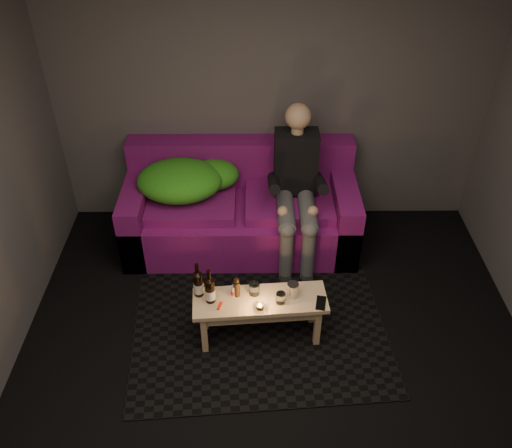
{
  "coord_description": "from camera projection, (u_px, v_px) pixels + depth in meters",
  "views": [
    {
      "loc": [
        -0.16,
        -2.32,
        3.4
      ],
      "look_at": [
        -0.14,
        1.32,
        0.56
      ],
      "focal_mm": 38.0,
      "sensor_mm": 36.0,
      "label": 1
    }
  ],
  "objects": [
    {
      "name": "smartphone",
      "position": [
        321.0,
        303.0,
        4.07
      ],
      "size": [
        0.1,
        0.16,
        0.01
      ],
      "primitive_type": "cube",
      "rotation": [
        0.0,
        0.0,
        -0.19
      ],
      "color": "black",
      "rests_on": "coffee_table"
    },
    {
      "name": "green_blanket",
      "position": [
        186.0,
        179.0,
        4.92
      ],
      "size": [
        0.94,
        0.64,
        0.32
      ],
      "color": "#258217",
      "rests_on": "sofa"
    },
    {
      "name": "coffee_table",
      "position": [
        260.0,
        306.0,
        4.16
      ],
      "size": [
        1.04,
        0.4,
        0.42
      ],
      "rotation": [
        0.0,
        0.0,
        0.08
      ],
      "color": "#E3BD85",
      "rests_on": "rug"
    },
    {
      "name": "tumbler_back",
      "position": [
        254.0,
        289.0,
        4.13
      ],
      "size": [
        0.1,
        0.1,
        0.1
      ],
      "primitive_type": "cylinder",
      "rotation": [
        0.0,
        0.0,
        0.22
      ],
      "color": "white",
      "rests_on": "coffee_table"
    },
    {
      "name": "salt_shaker",
      "position": [
        234.0,
        291.0,
        4.12
      ],
      "size": [
        0.05,
        0.05,
        0.09
      ],
      "primitive_type": "cylinder",
      "rotation": [
        0.0,
        0.0,
        -0.25
      ],
      "color": "silver",
      "rests_on": "coffee_table"
    },
    {
      "name": "person",
      "position": [
        296.0,
        185.0,
        4.77
      ],
      "size": [
        0.38,
        0.89,
        1.42
      ],
      "color": "black",
      "rests_on": "sofa"
    },
    {
      "name": "room",
      "position": [
        280.0,
        169.0,
        3.28
      ],
      "size": [
        4.5,
        4.5,
        4.5
      ],
      "color": "silver",
      "rests_on": "ground"
    },
    {
      "name": "tealight",
      "position": [
        260.0,
        306.0,
        4.02
      ],
      "size": [
        0.06,
        0.06,
        0.04
      ],
      "color": "white",
      "rests_on": "coffee_table"
    },
    {
      "name": "tumbler_front",
      "position": [
        281.0,
        298.0,
        4.06
      ],
      "size": [
        0.08,
        0.08,
        0.09
      ],
      "primitive_type": "cylinder",
      "rotation": [
        0.0,
        0.0,
        -0.05
      ],
      "color": "white",
      "rests_on": "coffee_table"
    },
    {
      "name": "rug",
      "position": [
        260.0,
        330.0,
        4.41
      ],
      "size": [
        2.15,
        1.64,
        0.01
      ],
      "primitive_type": "cube",
      "rotation": [
        0.0,
        0.0,
        0.08
      ],
      "color": "black",
      "rests_on": "floor"
    },
    {
      "name": "floor",
      "position": [
        276.0,
        396.0,
        3.92
      ],
      "size": [
        4.5,
        4.5,
        0.0
      ],
      "primitive_type": "plane",
      "color": "black",
      "rests_on": "ground"
    },
    {
      "name": "red_lighter",
      "position": [
        220.0,
        306.0,
        4.05
      ],
      "size": [
        0.04,
        0.08,
        0.01
      ],
      "primitive_type": "cube",
      "rotation": [
        0.0,
        0.0,
        -0.27
      ],
      "color": "red",
      "rests_on": "coffee_table"
    },
    {
      "name": "beer_bottle_b",
      "position": [
        210.0,
        290.0,
        4.03
      ],
      "size": [
        0.08,
        0.08,
        0.31
      ],
      "color": "black",
      "rests_on": "coffee_table"
    },
    {
      "name": "beer_bottle_a",
      "position": [
        198.0,
        283.0,
        4.08
      ],
      "size": [
        0.08,
        0.08,
        0.31
      ],
      "color": "black",
      "rests_on": "coffee_table"
    },
    {
      "name": "steel_cup",
      "position": [
        293.0,
        290.0,
        4.1
      ],
      "size": [
        0.11,
        0.11,
        0.12
      ],
      "primitive_type": "cylinder",
      "rotation": [
        0.0,
        0.0,
        0.24
      ],
      "color": "#AFB1B6",
      "rests_on": "coffee_table"
    },
    {
      "name": "pepper_mill",
      "position": [
        237.0,
        289.0,
        4.1
      ],
      "size": [
        0.07,
        0.07,
        0.14
      ],
      "primitive_type": "cylinder",
      "rotation": [
        0.0,
        0.0,
        0.41
      ],
      "color": "black",
      "rests_on": "coffee_table"
    },
    {
      "name": "sofa",
      "position": [
        241.0,
        210.0,
        5.15
      ],
      "size": [
        2.13,
        0.96,
        0.92
      ],
      "color": "#6C0E58",
      "rests_on": "floor"
    }
  ]
}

